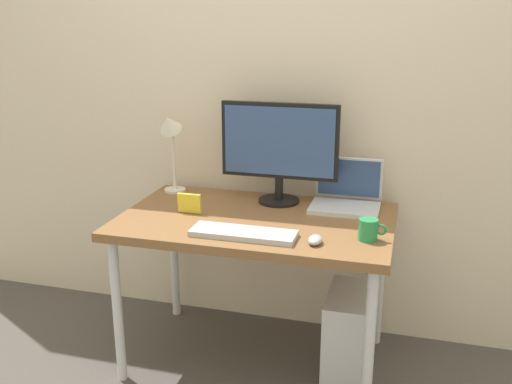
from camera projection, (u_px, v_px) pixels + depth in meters
ground_plane at (256, 359)px, 2.81m from camera, size 6.00×6.00×0.00m
back_wall at (280, 81)px, 2.83m from camera, size 4.40×0.04×2.60m
desk at (256, 231)px, 2.61m from camera, size 1.23×0.75×0.74m
monitor at (279, 147)px, 2.72m from camera, size 0.57×0.20×0.49m
laptop at (346, 195)px, 2.72m from camera, size 0.32×0.26×0.23m
desk_lamp at (170, 136)px, 2.86m from camera, size 0.11×0.16×0.43m
keyboard at (243, 233)px, 2.37m from camera, size 0.44×0.14×0.02m
mouse at (315, 240)px, 2.29m from camera, size 0.06×0.09×0.03m
coffee_mug at (369, 230)px, 2.32m from camera, size 0.11×0.08×0.09m
photo_frame at (189, 203)px, 2.63m from camera, size 0.11×0.02×0.09m
computer_tower at (346, 335)px, 2.62m from camera, size 0.18×0.36×0.42m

